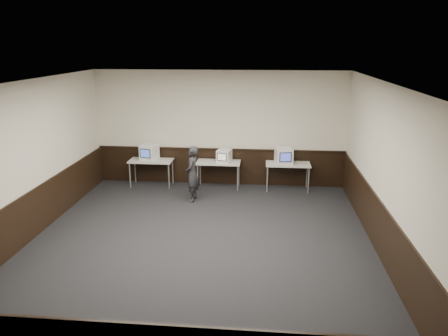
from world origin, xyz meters
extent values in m
plane|color=black|center=(0.00, 0.00, 0.00)|extent=(8.00, 8.00, 0.00)
plane|color=white|center=(0.00, 0.00, 3.20)|extent=(8.00, 8.00, 0.00)
plane|color=silver|center=(0.00, 4.00, 1.60)|extent=(7.00, 0.00, 7.00)
plane|color=silver|center=(0.00, -4.00, 1.60)|extent=(7.00, 0.00, 7.00)
plane|color=silver|center=(-3.50, 0.00, 1.60)|extent=(0.00, 8.00, 8.00)
plane|color=silver|center=(3.50, 0.00, 1.60)|extent=(0.00, 8.00, 8.00)
cube|color=black|center=(0.00, 3.98, 0.50)|extent=(6.98, 0.04, 1.00)
cube|color=black|center=(-3.48, 0.00, 0.50)|extent=(0.04, 7.98, 1.00)
cube|color=black|center=(3.48, 0.00, 0.50)|extent=(0.04, 7.98, 1.00)
cube|color=black|center=(0.00, 3.96, 1.02)|extent=(6.98, 0.06, 0.04)
cube|color=beige|center=(-1.90, 3.60, 0.73)|extent=(1.20, 0.60, 0.04)
cylinder|color=#999999|center=(-2.45, 3.35, 0.35)|extent=(0.04, 0.04, 0.71)
cylinder|color=#999999|center=(-1.35, 3.35, 0.35)|extent=(0.04, 0.04, 0.71)
cylinder|color=#999999|center=(-2.45, 3.85, 0.35)|extent=(0.04, 0.04, 0.71)
cylinder|color=#999999|center=(-1.35, 3.85, 0.35)|extent=(0.04, 0.04, 0.71)
cube|color=beige|center=(0.00, 3.60, 0.73)|extent=(1.20, 0.60, 0.04)
cylinder|color=#999999|center=(-0.55, 3.35, 0.35)|extent=(0.04, 0.04, 0.71)
cylinder|color=#999999|center=(0.55, 3.35, 0.35)|extent=(0.04, 0.04, 0.71)
cylinder|color=#999999|center=(-0.55, 3.85, 0.35)|extent=(0.04, 0.04, 0.71)
cylinder|color=#999999|center=(0.55, 3.85, 0.35)|extent=(0.04, 0.04, 0.71)
cube|color=beige|center=(1.90, 3.60, 0.73)|extent=(1.20, 0.60, 0.04)
cylinder|color=#999999|center=(1.35, 3.35, 0.35)|extent=(0.04, 0.04, 0.71)
cylinder|color=#999999|center=(2.45, 3.35, 0.35)|extent=(0.04, 0.04, 0.71)
cylinder|color=#999999|center=(1.35, 3.85, 0.35)|extent=(0.04, 0.04, 0.71)
cylinder|color=#999999|center=(2.45, 3.85, 0.35)|extent=(0.04, 0.04, 0.71)
cube|color=white|center=(-1.94, 3.63, 0.96)|extent=(0.52, 0.54, 0.42)
cube|color=black|center=(-2.00, 3.42, 0.98)|extent=(0.31, 0.10, 0.25)
cube|color=#3E5FB9|center=(-2.00, 3.41, 0.98)|extent=(0.27, 0.07, 0.21)
cube|color=white|center=(0.16, 3.55, 0.93)|extent=(0.43, 0.44, 0.35)
cube|color=black|center=(0.12, 3.37, 0.95)|extent=(0.26, 0.07, 0.21)
cube|color=beige|center=(0.12, 3.36, 0.95)|extent=(0.23, 0.05, 0.18)
cube|color=white|center=(1.77, 3.56, 0.97)|extent=(0.51, 0.53, 0.44)
cube|color=black|center=(1.81, 3.33, 0.99)|extent=(0.33, 0.08, 0.26)
cube|color=#3C47B1|center=(1.82, 3.32, 0.99)|extent=(0.28, 0.06, 0.22)
imported|color=#242529|center=(-0.55, 2.50, 0.71)|extent=(0.36, 0.53, 1.43)
camera|label=1|loc=(1.24, -7.93, 3.90)|focal=35.00mm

